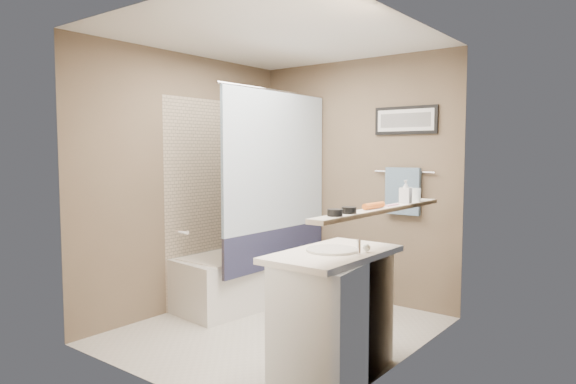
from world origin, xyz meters
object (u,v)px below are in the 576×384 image
Objects in this scene: toilet at (347,274)px; hair_brush_front at (374,206)px; candle_bowl_near at (335,213)px; soap_bottle at (406,192)px; bathtub at (247,277)px; candle_bowl_far at (349,210)px; vanity at (334,317)px; glass_jar at (415,195)px.

hair_brush_front is (0.87, -1.12, 0.80)m from toilet.
candle_bowl_near is 0.54× the size of soap_bottle.
toilet is at bearing 29.74° from bathtub.
candle_bowl_far reaches higher than toilet.
candle_bowl_near reaches higher than vanity.
hair_brush_front is at bearing 120.51° from toilet.
soap_bottle reaches higher than hair_brush_front.
vanity is 0.78m from hair_brush_front.
glass_jar is at bearing 90.00° from candle_bowl_far.
bathtub is at bearing 15.80° from toilet.
hair_brush_front is (0.19, 0.18, 0.74)m from vanity.
glass_jar is (1.79, -0.08, 0.92)m from bathtub.
soap_bottle reaches higher than candle_bowl_far.
bathtub is at bearing 146.11° from candle_bowl_near.
glass_jar reaches higher than bathtub.
candle_bowl_near is at bearing -90.00° from soap_bottle.
candle_bowl_near is 0.41× the size of hair_brush_front.
vanity is 4.09× the size of hair_brush_front.
candle_bowl_near is 0.95m from soap_bottle.
glass_jar is 0.17m from soap_bottle.
bathtub is at bearing 157.76° from hair_brush_front.
toilet is 4.03× the size of soap_bottle.
toilet is 0.75× the size of vanity.
candle_bowl_far reaches higher than bathtub.
candle_bowl_near is 0.47m from hair_brush_front.
glass_jar is at bearing 90.00° from candle_bowl_near.
bathtub is 2.33m from candle_bowl_near.
bathtub is 2.25m from candle_bowl_far.
vanity is 1.14m from glass_jar.
toilet is 7.52× the size of candle_bowl_far.
toilet is at bearing 143.57° from soap_bottle.
toilet is at bearing 127.79° from hair_brush_front.
hair_brush_front is 0.65m from glass_jar.
bathtub is 2.22× the size of toilet.
bathtub is 16.67× the size of candle_bowl_near.
candle_bowl_far is at bearing -90.00° from glass_jar.
vanity is at bearing -22.97° from bathtub.
candle_bowl_far is 0.79m from soap_bottle.
hair_brush_front is at bearing -90.00° from glass_jar.
vanity is 1.05m from soap_bottle.
soap_bottle is at bearing -90.00° from glass_jar.
toilet is at bearing 151.55° from glass_jar.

